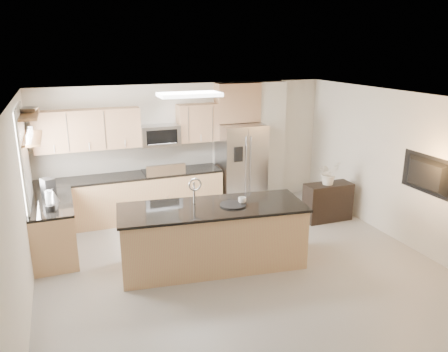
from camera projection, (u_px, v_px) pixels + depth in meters
name	position (u px, v px, depth m)	size (l,w,h in m)	color
floor	(249.00, 278.00, 6.49)	(6.50, 6.50, 0.00)	gray
ceiling	(253.00, 103.00, 5.75)	(6.00, 6.50, 0.02)	silver
wall_back	(187.00, 147.00, 9.03)	(6.00, 0.02, 2.60)	beige
wall_front	(432.00, 332.00, 3.21)	(6.00, 0.02, 2.60)	beige
wall_left	(17.00, 226.00, 5.10)	(0.02, 6.50, 2.60)	beige
wall_right	(418.00, 174.00, 7.14)	(0.02, 6.50, 2.60)	beige
back_counter	(132.00, 197.00, 8.57)	(3.55, 0.66, 1.44)	tan
left_counter	(54.00, 228.00, 7.11)	(0.66, 1.50, 0.92)	tan
range	(164.00, 193.00, 8.77)	(0.76, 0.64, 1.14)	black
upper_cabinets	(123.00, 127.00, 8.29)	(3.50, 0.33, 0.75)	tan
microwave	(160.00, 135.00, 8.55)	(0.76, 0.40, 0.40)	#A5A5A7
refrigerator	(241.00, 166.00, 9.17)	(0.92, 0.78, 1.78)	#A5A5A7
partition_column	(269.00, 142.00, 9.51)	(0.60, 0.30, 2.60)	beige
window	(24.00, 159.00, 6.67)	(0.04, 1.15, 1.65)	white
shelf_lower	(31.00, 138.00, 6.71)	(0.30, 1.20, 0.04)	brown
shelf_upper	(28.00, 114.00, 6.61)	(0.30, 1.20, 0.04)	brown
ceiling_fixture	(189.00, 95.00, 7.06)	(1.00, 0.50, 0.06)	white
island	(213.00, 236.00, 6.76)	(2.94, 1.36, 1.40)	tan
credenza	(328.00, 202.00, 8.57)	(0.93, 0.39, 0.74)	black
cup	(242.00, 200.00, 6.72)	(0.13, 0.13, 0.10)	white
platter	(233.00, 205.00, 6.65)	(0.41, 0.41, 0.02)	black
blender	(50.00, 203.00, 6.54)	(0.14, 0.14, 0.33)	black
kettle	(53.00, 196.00, 6.96)	(0.18, 0.18, 0.22)	#A5A5A7
coffee_maker	(48.00, 189.00, 7.13)	(0.24, 0.26, 0.33)	black
bowl	(28.00, 109.00, 6.66)	(0.41, 0.41, 0.10)	#A5A5A7
flower_vase	(329.00, 167.00, 8.35)	(0.62, 0.54, 0.68)	silver
television	(424.00, 175.00, 6.91)	(1.08, 0.14, 0.62)	black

